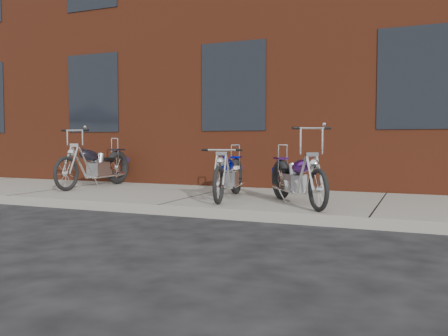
% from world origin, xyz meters
% --- Properties ---
extents(ground, '(120.00, 120.00, 0.00)m').
position_xyz_m(ground, '(0.00, 0.00, 0.00)').
color(ground, '#303031').
rests_on(ground, ground).
extents(sidewalk, '(22.00, 3.00, 0.15)m').
position_xyz_m(sidewalk, '(0.00, 1.50, 0.07)').
color(sidewalk, gray).
rests_on(sidewalk, ground).
extents(building_brick, '(22.00, 10.00, 8.00)m').
position_xyz_m(building_brick, '(0.00, 8.00, 4.00)').
color(building_brick, '#612713').
rests_on(building_brick, ground).
extents(chopper_purple, '(1.28, 1.68, 1.13)m').
position_xyz_m(chopper_purple, '(1.87, 0.85, 0.52)').
color(chopper_purple, black).
rests_on(chopper_purple, sidewalk).
extents(chopper_blue, '(0.58, 1.99, 0.87)m').
position_xyz_m(chopper_blue, '(0.67, 1.14, 0.51)').
color(chopper_blue, black).
rests_on(chopper_blue, sidewalk).
extents(chopper_third, '(0.56, 2.30, 1.17)m').
position_xyz_m(chopper_third, '(-2.57, 1.86, 0.56)').
color(chopper_third, black).
rests_on(chopper_third, sidewalk).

